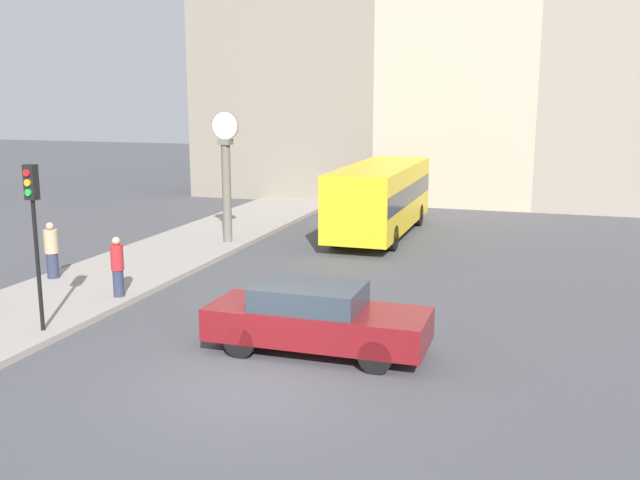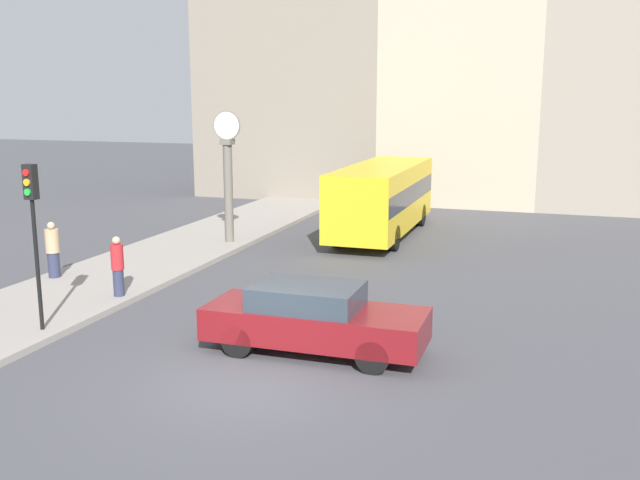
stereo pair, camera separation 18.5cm
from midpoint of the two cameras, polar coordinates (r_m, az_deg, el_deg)
The scene contains 9 objects.
ground_plane at distance 13.62m, azimuth -5.37°, elevation -11.41°, with size 120.00×120.00×0.00m, color #47474C.
sidewalk_corner at distance 26.82m, azimuth -8.70°, elevation 0.16°, with size 3.86×27.87×0.16m, color gray.
building_row at distance 36.58m, azimuth 11.54°, elevation 15.26°, with size 26.04×5.00×18.18m.
sedan_car at distance 14.91m, azimuth -0.17°, elevation -6.27°, with size 4.60×1.73×1.45m.
bus_distant at distance 27.25m, azimuth 5.21°, elevation 3.55°, with size 2.36×8.19×2.70m.
traffic_light_near at distance 16.59m, azimuth -21.69°, elevation 2.06°, with size 0.26×0.24×3.69m.
street_clock at distance 25.37m, azimuth -7.16°, elevation 5.00°, with size 1.01×0.41×4.61m.
pedestrian_tan_coat at distance 21.71m, azimuth -20.37°, elevation -0.76°, with size 0.39×0.39×1.61m.
pedestrian_red_top at distance 19.16m, azimuth -15.62°, elevation -2.04°, with size 0.33×0.33×1.58m.
Camera 2 is at (5.21, -11.43, 5.29)m, focal length 40.00 mm.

